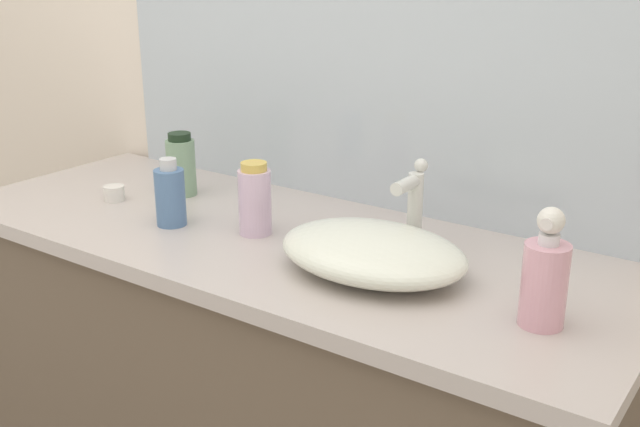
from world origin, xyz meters
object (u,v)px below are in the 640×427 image
Objects in this scene: perfume_bottle at (181,165)px; candle_jar at (114,193)px; sink_basin at (372,252)px; spray_can at (170,196)px; soap_dispenser at (545,278)px; lotion_bottle at (255,200)px.

candle_jar is (-0.10, -0.13, -0.06)m from perfume_bottle.
spray_can reaches higher than sink_basin.
sink_basin is 0.33m from soap_dispenser.
lotion_bottle is 1.01× the size of perfume_bottle.
sink_basin is 1.85× the size of soap_dispenser.
soap_dispenser is at bearing -5.38° from lotion_bottle.
candle_jar is at bearing -128.19° from perfume_bottle.
spray_can is 3.03× the size of candle_jar.
candle_jar is at bearing 178.76° from sink_basin.
sink_basin is at bearing 175.99° from soap_dispenser.
sink_basin is at bearing -12.84° from perfume_bottle.
soap_dispenser is 0.65m from lotion_bottle.
lotion_bottle is (-0.64, 0.06, -0.01)m from soap_dispenser.
perfume_bottle is at bearing 51.81° from candle_jar.
lotion_bottle reaches higher than sink_basin.
perfume_bottle is 1.04× the size of spray_can.
sink_basin is at bearing -6.82° from lotion_bottle.
candle_jar is (-1.07, 0.04, -0.06)m from soap_dispenser.
perfume_bottle is 0.22m from spray_can.
spray_can is at bearing -10.18° from candle_jar.
soap_dispenser is 1.28× the size of lotion_bottle.
candle_jar is (-0.24, 0.04, -0.05)m from spray_can.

